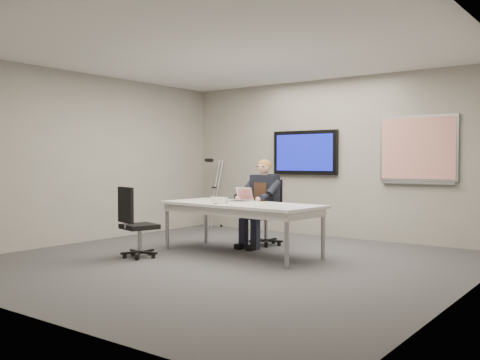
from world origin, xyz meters
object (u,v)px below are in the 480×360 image
Objects in this scene: office_chair_far at (267,225)px; seated_person at (258,212)px; office_chair_near at (137,236)px; laptop at (242,198)px; conference_table at (241,209)px.

seated_person reaches higher than office_chair_far.
laptop is at bearing -105.82° from office_chair_near.
office_chair_far is at bearing 87.98° from seated_person.
seated_person reaches higher than office_chair_near.
office_chair_far reaches higher than laptop.
office_chair_near is at bearing -128.26° from office_chair_far.
seated_person is at bearing 108.31° from conference_table.
conference_table is 0.73m from seated_person.
office_chair_near is at bearing -116.93° from laptop.
seated_person is at bearing 94.54° from laptop.
office_chair_far is 2.19m from office_chair_near.
seated_person reaches higher than laptop.
conference_table is at bearing -80.99° from seated_person.
seated_person is 0.51m from laptop.
conference_table is at bearing -116.69° from office_chair_near.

